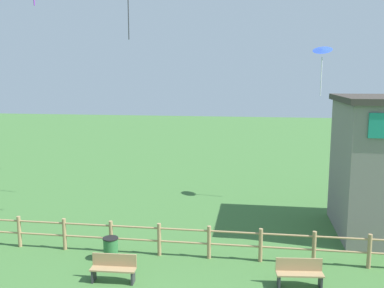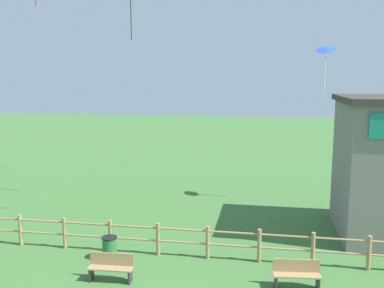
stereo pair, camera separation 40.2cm
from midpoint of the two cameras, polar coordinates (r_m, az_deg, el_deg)
wooden_fence at (r=15.73m, az=-0.51°, el=-12.53°), size 16.50×0.14×1.20m
park_bench_near_fence at (r=14.35m, az=-9.92°, el=-15.81°), size 1.45×0.46×0.87m
park_bench_by_building at (r=14.14m, az=14.62°, el=-16.37°), size 1.47×0.54×0.87m
trash_bin at (r=15.85m, az=-10.20°, el=-13.50°), size 0.55×0.55×0.83m
kite_blue_delta at (r=21.82m, az=17.90°, el=11.70°), size 1.14×1.10×2.45m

